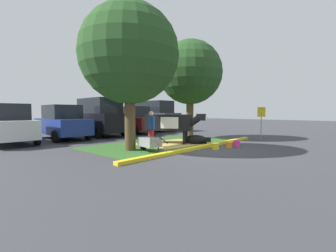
% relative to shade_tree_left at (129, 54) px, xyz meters
% --- Properties ---
extents(ground_plane, '(80.00, 80.00, 0.00)m').
position_rel_shade_tree_left_xyz_m(ground_plane, '(2.15, -2.06, -3.98)').
color(ground_plane, '#38383D').
extents(grass_island, '(8.09, 4.10, 0.02)m').
position_rel_shade_tree_left_xyz_m(grass_island, '(2.60, 0.34, -3.97)').
color(grass_island, '#2D5B23').
rests_on(grass_island, ground).
extents(curb_yellow, '(9.29, 0.24, 0.12)m').
position_rel_shade_tree_left_xyz_m(curb_yellow, '(2.60, -1.86, -3.92)').
color(curb_yellow, yellow).
rests_on(curb_yellow, ground).
extents(hay_bedding, '(3.42, 2.71, 0.04)m').
position_rel_shade_tree_left_xyz_m(hay_bedding, '(2.65, -0.04, -3.95)').
color(hay_bedding, tan).
rests_on(hay_bedding, ground).
extents(shade_tree_left, '(4.10, 4.10, 6.05)m').
position_rel_shade_tree_left_xyz_m(shade_tree_left, '(0.00, 0.00, 0.00)').
color(shade_tree_left, '#4C3823').
rests_on(shade_tree_left, ground).
extents(shade_tree_right, '(3.82, 3.82, 5.89)m').
position_rel_shade_tree_left_xyz_m(shade_tree_right, '(5.19, 0.79, -0.03)').
color(shade_tree_right, '#4C3823').
rests_on(shade_tree_right, ground).
extents(cow_holstein, '(1.76, 2.95, 1.53)m').
position_rel_shade_tree_left_xyz_m(cow_holstein, '(2.62, 0.06, -2.90)').
color(cow_holstein, black).
rests_on(cow_holstein, ground).
extents(calf_lying, '(0.96, 1.29, 0.48)m').
position_rel_shade_tree_left_xyz_m(calf_lying, '(3.33, -1.03, -3.74)').
color(calf_lying, black).
rests_on(calf_lying, ground).
extents(person_handler, '(0.34, 0.51, 1.66)m').
position_rel_shade_tree_left_xyz_m(person_handler, '(1.10, -0.11, -3.09)').
color(person_handler, maroon).
rests_on(person_handler, ground).
extents(wheelbarrow, '(0.75, 1.62, 0.63)m').
position_rel_shade_tree_left_xyz_m(wheelbarrow, '(0.35, -0.80, -3.59)').
color(wheelbarrow, gray).
rests_on(wheelbarrow, ground).
extents(parking_sign, '(0.07, 0.44, 1.89)m').
position_rel_shade_tree_left_xyz_m(parking_sign, '(7.51, -2.63, -2.64)').
color(parking_sign, '#99999E').
rests_on(parking_sign, ground).
extents(bucket_yellow, '(0.33, 0.33, 0.26)m').
position_rel_shade_tree_left_xyz_m(bucket_yellow, '(2.64, -2.52, -3.84)').
color(bucket_yellow, yellow).
rests_on(bucket_yellow, ground).
extents(bucket_orange, '(0.32, 0.32, 0.27)m').
position_rel_shade_tree_left_xyz_m(bucket_orange, '(3.42, -2.74, -3.84)').
color(bucket_orange, orange).
rests_on(bucket_orange, ground).
extents(bucket_pink, '(0.30, 0.30, 0.31)m').
position_rel_shade_tree_left_xyz_m(bucket_pink, '(3.98, -2.84, -3.82)').
color(bucket_pink, '#EA3893').
rests_on(bucket_pink, ground).
extents(sedan_silver, '(2.19, 4.48, 2.02)m').
position_rel_shade_tree_left_xyz_m(sedan_silver, '(-2.89, 6.10, -2.99)').
color(sedan_silver, silver).
rests_on(sedan_silver, ground).
extents(sedan_blue, '(2.19, 4.48, 2.02)m').
position_rel_shade_tree_left_xyz_m(sedan_blue, '(-0.15, 6.18, -2.99)').
color(sedan_blue, navy).
rests_on(sedan_blue, ground).
extents(suv_black, '(2.29, 4.69, 2.52)m').
position_rel_shade_tree_left_xyz_m(suv_black, '(2.41, 6.30, -2.71)').
color(suv_black, black).
rests_on(suv_black, ground).
extents(sedan_red, '(2.19, 4.48, 2.02)m').
position_rel_shade_tree_left_xyz_m(sedan_red, '(5.23, 6.22, -2.99)').
color(sedan_red, maroon).
rests_on(sedan_red, ground).
extents(suv_dark_grey, '(2.29, 4.69, 2.52)m').
position_rel_shade_tree_left_xyz_m(suv_dark_grey, '(7.85, 6.61, -2.71)').
color(suv_dark_grey, '#3D3D42').
rests_on(suv_dark_grey, ground).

